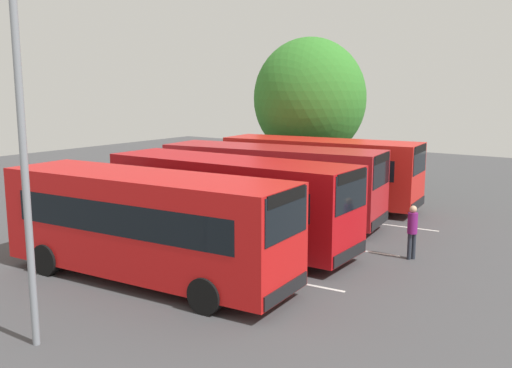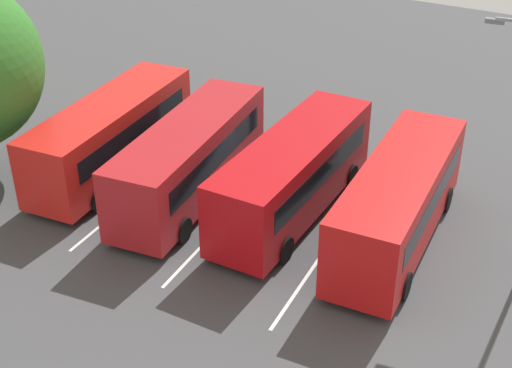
# 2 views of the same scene
# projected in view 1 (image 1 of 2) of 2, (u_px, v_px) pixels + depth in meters

# --- Properties ---
(ground_plane) EXTENTS (60.64, 60.64, 0.00)m
(ground_plane) POSITION_uv_depth(u_px,v_px,m) (252.00, 234.00, 21.87)
(ground_plane) COLOR #424244
(bus_far_left) EXTENTS (9.25, 3.11, 3.11)m
(bus_far_left) POSITION_uv_depth(u_px,v_px,m) (147.00, 223.00, 16.37)
(bus_far_left) COLOR red
(bus_far_left) RESTS_ON ground
(bus_center_left) EXTENTS (9.14, 2.72, 3.11)m
(bus_center_left) POSITION_uv_depth(u_px,v_px,m) (230.00, 200.00, 19.70)
(bus_center_left) COLOR #B70C11
(bus_center_left) RESTS_ON ground
(bus_center_right) EXTENTS (9.33, 3.61, 3.11)m
(bus_center_right) POSITION_uv_depth(u_px,v_px,m) (272.00, 181.00, 23.45)
(bus_center_right) COLOR #AD191E
(bus_center_right) RESTS_ON ground
(bus_far_right) EXTENTS (9.30, 3.39, 3.11)m
(bus_far_right) POSITION_uv_depth(u_px,v_px,m) (321.00, 170.00, 26.60)
(bus_far_right) COLOR red
(bus_far_right) RESTS_ON ground
(pedestrian) EXTENTS (0.45, 0.45, 1.78)m
(pedestrian) POSITION_uv_depth(u_px,v_px,m) (412.00, 228.00, 18.53)
(pedestrian) COLOR #232833
(pedestrian) RESTS_ON ground
(street_lamp) EXTENTS (0.59, 2.69, 8.40)m
(street_lamp) POSITION_uv_depth(u_px,v_px,m) (31.00, 122.00, 11.97)
(street_lamp) COLOR gray
(street_lamp) RESTS_ON ground
(depot_tree) EXTENTS (6.24, 5.62, 8.13)m
(depot_tree) POSITION_uv_depth(u_px,v_px,m) (309.00, 99.00, 31.22)
(depot_tree) COLOR #4C3823
(depot_tree) RESTS_ON ground
(lane_stripe_outer_left) EXTENTS (11.42, 1.01, 0.01)m
(lane_stripe_outer_left) POSITION_uv_depth(u_px,v_px,m) (179.00, 260.00, 18.62)
(lane_stripe_outer_left) COLOR silver
(lane_stripe_outer_left) RESTS_ON ground
(lane_stripe_inner_left) EXTENTS (11.42, 1.01, 0.01)m
(lane_stripe_inner_left) POSITION_uv_depth(u_px,v_px,m) (252.00, 234.00, 21.87)
(lane_stripe_inner_left) COLOR silver
(lane_stripe_inner_left) RESTS_ON ground
(lane_stripe_inner_right) EXTENTS (11.42, 1.01, 0.01)m
(lane_stripe_inner_right) POSITION_uv_depth(u_px,v_px,m) (306.00, 214.00, 25.12)
(lane_stripe_inner_right) COLOR silver
(lane_stripe_inner_right) RESTS_ON ground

